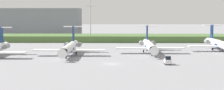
{
  "coord_description": "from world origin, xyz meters",
  "views": [
    {
      "loc": [
        1.6,
        -92.94,
        14.29
      ],
      "look_at": [
        0.0,
        21.85,
        3.0
      ],
      "focal_mm": 55.68,
      "sensor_mm": 36.0,
      "label": 1
    }
  ],
  "objects_px": {
    "regional_jet_fifth": "(219,44)",
    "baggage_tug": "(168,61)",
    "regional_jet_fourth": "(150,46)",
    "antenna_mast": "(90,19)",
    "regional_jet_third": "(70,47)"
  },
  "relations": [
    {
      "from": "regional_jet_fifth",
      "to": "baggage_tug",
      "type": "distance_m",
      "value": 39.69
    },
    {
      "from": "regional_jet_fourth",
      "to": "regional_jet_fifth",
      "type": "bearing_deg",
      "value": 14.15
    },
    {
      "from": "regional_jet_fourth",
      "to": "antenna_mast",
      "type": "distance_m",
      "value": 46.96
    },
    {
      "from": "antenna_mast",
      "to": "baggage_tug",
      "type": "distance_m",
      "value": 71.24
    },
    {
      "from": "regional_jet_third",
      "to": "regional_jet_fifth",
      "type": "xyz_separation_m",
      "value": [
        52.08,
        13.08,
        0.0
      ]
    },
    {
      "from": "regional_jet_fourth",
      "to": "regional_jet_fifth",
      "type": "distance_m",
      "value": 26.43
    },
    {
      "from": "regional_jet_fourth",
      "to": "regional_jet_fifth",
      "type": "relative_size",
      "value": 1.0
    },
    {
      "from": "regional_jet_third",
      "to": "baggage_tug",
      "type": "bearing_deg",
      "value": -33.46
    },
    {
      "from": "regional_jet_third",
      "to": "antenna_mast",
      "type": "bearing_deg",
      "value": 85.99
    },
    {
      "from": "regional_jet_third",
      "to": "antenna_mast",
      "type": "height_order",
      "value": "antenna_mast"
    },
    {
      "from": "baggage_tug",
      "to": "regional_jet_fourth",
      "type": "bearing_deg",
      "value": 95.47
    },
    {
      "from": "regional_jet_third",
      "to": "baggage_tug",
      "type": "distance_m",
      "value": 34.69
    },
    {
      "from": "regional_jet_fourth",
      "to": "baggage_tug",
      "type": "distance_m",
      "value": 25.89
    },
    {
      "from": "regional_jet_fourth",
      "to": "antenna_mast",
      "type": "xyz_separation_m",
      "value": [
        -23.18,
        40.07,
        7.89
      ]
    },
    {
      "from": "regional_jet_third",
      "to": "regional_jet_fifth",
      "type": "height_order",
      "value": "same"
    }
  ]
}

